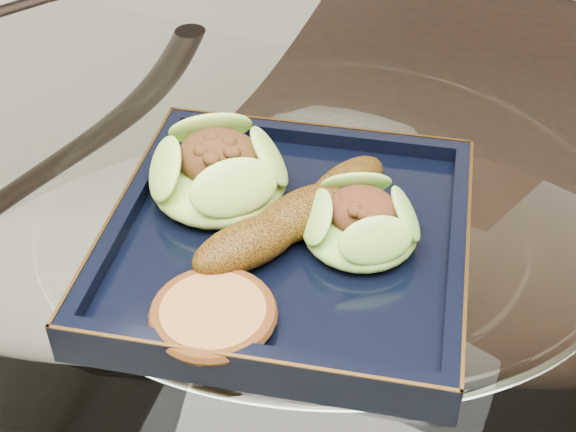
% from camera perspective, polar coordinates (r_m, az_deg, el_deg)
% --- Properties ---
extents(dining_table, '(1.13, 1.13, 0.77)m').
position_cam_1_polar(dining_table, '(0.75, 2.16, -11.41)').
color(dining_table, white).
rests_on(dining_table, ground).
extents(dining_chair, '(0.49, 0.49, 1.02)m').
position_cam_1_polar(dining_chair, '(1.14, 12.54, 6.36)').
color(dining_chair, black).
rests_on(dining_chair, ground).
extents(navy_plate, '(0.32, 0.32, 0.02)m').
position_cam_1_polar(navy_plate, '(0.62, -0.00, -2.12)').
color(navy_plate, black).
rests_on(navy_plate, dining_table).
extents(lettuce_wrap_left, '(0.13, 0.13, 0.04)m').
position_cam_1_polar(lettuce_wrap_left, '(0.64, -4.97, 2.90)').
color(lettuce_wrap_left, '#71A42F').
rests_on(lettuce_wrap_left, navy_plate).
extents(lettuce_wrap_right, '(0.10, 0.10, 0.03)m').
position_cam_1_polar(lettuce_wrap_right, '(0.60, 5.18, -0.69)').
color(lettuce_wrap_right, '#589029').
rests_on(lettuce_wrap_right, navy_plate).
extents(roasted_plantain, '(0.11, 0.18, 0.03)m').
position_cam_1_polar(roasted_plantain, '(0.61, 0.72, 0.07)').
color(roasted_plantain, '#583709').
rests_on(roasted_plantain, navy_plate).
extents(crumb_patty, '(0.10, 0.10, 0.01)m').
position_cam_1_polar(crumb_patty, '(0.55, -5.33, -7.08)').
color(crumb_patty, '#A56D37').
rests_on(crumb_patty, navy_plate).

